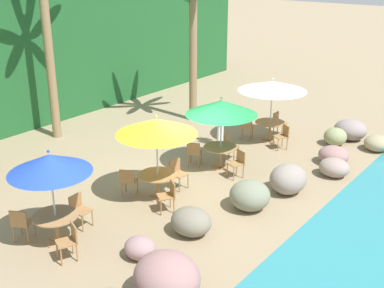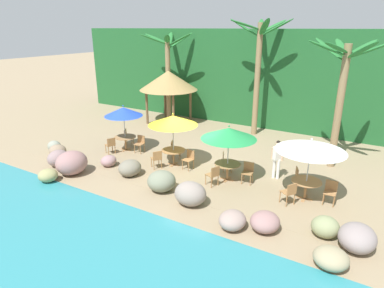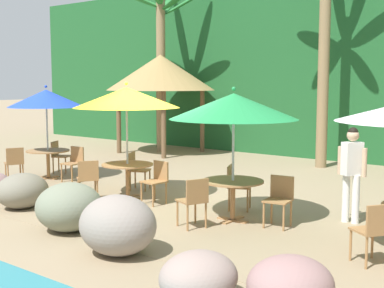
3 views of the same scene
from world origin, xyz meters
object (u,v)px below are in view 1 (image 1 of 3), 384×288
(dining_table_white, at_px, (270,125))
(palm_tree_third, at_px, (193,24))
(chair_blue_inland, at_px, (21,222))
(dining_table_green, at_px, (220,150))
(chair_blue_left, at_px, (70,239))
(chair_white_left, at_px, (283,135))
(waiter_in_white, at_px, (221,119))
(chair_yellow_left, at_px, (169,194))
(palm_tree_second, at_px, (45,18))
(umbrella_yellow, at_px, (156,127))
(chair_yellow_seaward, at_px, (177,172))
(dining_table_blue, at_px, (56,220))
(dining_table_yellow, at_px, (158,178))
(chair_white_seaward, at_px, (278,122))
(umbrella_blue, at_px, (50,164))
(umbrella_green, at_px, (221,107))
(chair_blue_seaward, at_px, (79,208))
(chair_white_inland, at_px, (247,127))
(chair_green_inland, at_px, (194,152))
(chair_green_seaward, at_px, (229,145))
(chair_yellow_inland, at_px, (128,180))
(chair_green_left, at_px, (238,162))

(dining_table_white, relative_size, palm_tree_third, 0.19)
(chair_blue_inland, distance_m, dining_table_green, 6.69)
(chair_blue_left, relative_size, dining_table_white, 0.79)
(dining_table_green, bearing_deg, chair_white_left, -15.37)
(waiter_in_white, bearing_deg, chair_blue_left, -169.89)
(palm_tree_third, bearing_deg, chair_white_left, -98.53)
(chair_yellow_left, relative_size, palm_tree_second, 0.13)
(waiter_in_white, bearing_deg, chair_blue_inland, 179.41)
(chair_blue_inland, bearing_deg, umbrella_yellow, -16.08)
(dining_table_green, bearing_deg, chair_yellow_seaward, 174.76)
(dining_table_blue, distance_m, dining_table_yellow, 3.27)
(dining_table_white, bearing_deg, chair_white_seaward, 7.64)
(dining_table_green, bearing_deg, umbrella_blue, 174.74)
(umbrella_green, bearing_deg, dining_table_blue, 174.74)
(chair_blue_seaward, xyz_separation_m, palm_tree_third, (8.73, 3.07, 3.46))
(chair_blue_left, bearing_deg, chair_white_seaward, 1.95)
(chair_white_inland, bearing_deg, chair_green_inland, 179.92)
(chair_blue_left, height_order, dining_table_green, chair_blue_left)
(chair_blue_seaward, height_order, umbrella_yellow, umbrella_yellow)
(umbrella_green, distance_m, chair_green_seaward, 1.76)
(chair_blue_left, xyz_separation_m, chair_yellow_inland, (3.06, 1.17, 0.00))
(umbrella_blue, distance_m, chair_green_left, 6.21)
(chair_blue_inland, bearing_deg, chair_yellow_inland, -6.06)
(chair_yellow_inland, bearing_deg, umbrella_yellow, -58.31)
(umbrella_blue, relative_size, chair_blue_seaward, 2.77)
(umbrella_yellow, height_order, dining_table_white, umbrella_yellow)
(dining_table_yellow, distance_m, dining_table_white, 6.04)
(chair_yellow_seaward, relative_size, palm_tree_third, 0.15)
(chair_blue_left, bearing_deg, chair_green_inland, 9.52)
(umbrella_yellow, xyz_separation_m, umbrella_green, (2.83, -0.19, -0.10))
(chair_blue_inland, bearing_deg, chair_white_left, -12.26)
(chair_yellow_left, relative_size, waiter_in_white, 0.51)
(chair_blue_left, xyz_separation_m, palm_tree_second, (5.02, 6.90, 3.90))
(dining_table_blue, height_order, chair_yellow_left, chair_yellow_left)
(umbrella_yellow, xyz_separation_m, chair_yellow_inland, (-0.45, 0.73, -1.64))
(dining_table_blue, distance_m, chair_yellow_left, 3.06)
(chair_white_seaward, height_order, palm_tree_second, palm_tree_second)
(umbrella_blue, height_order, chair_white_left, umbrella_blue)
(umbrella_blue, distance_m, dining_table_green, 6.28)
(chair_blue_inland, xyz_separation_m, umbrella_yellow, (3.73, -1.08, 1.64))
(chair_white_inland, bearing_deg, chair_white_left, -89.30)
(umbrella_blue, relative_size, chair_white_left, 2.77)
(chair_yellow_inland, height_order, palm_tree_third, palm_tree_third)
(dining_table_blue, relative_size, palm_tree_third, 0.19)
(chair_blue_left, xyz_separation_m, palm_tree_third, (9.83, 4.05, 3.46))
(chair_yellow_seaward, xyz_separation_m, dining_table_green, (1.98, -0.18, 0.10))
(chair_green_inland, relative_size, chair_white_inland, 1.00)
(umbrella_blue, bearing_deg, chair_yellow_left, -21.51)
(palm_tree_second, bearing_deg, chair_blue_inland, -134.28)
(chair_white_inland, bearing_deg, chair_yellow_inland, 178.24)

